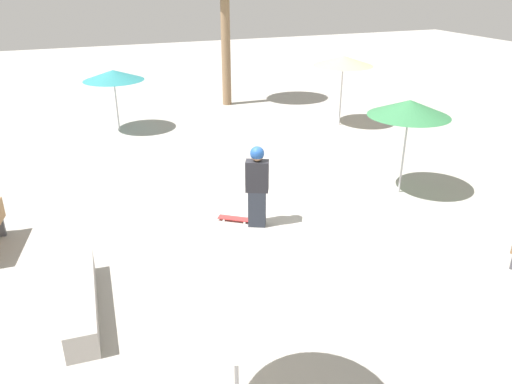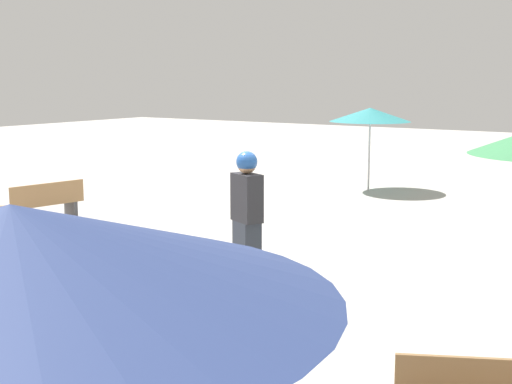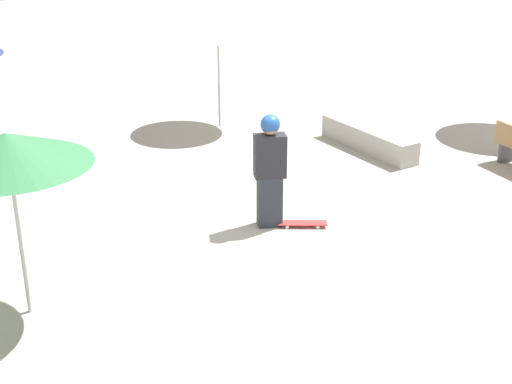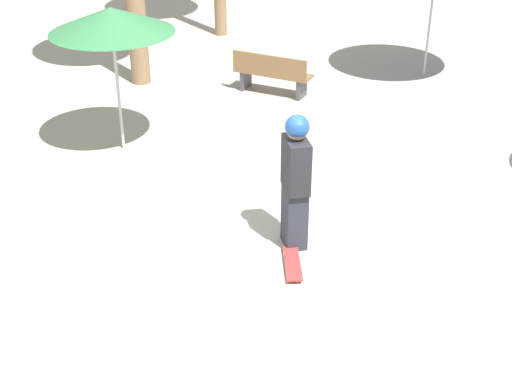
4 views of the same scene
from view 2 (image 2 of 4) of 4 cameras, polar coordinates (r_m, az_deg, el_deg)
The scene contains 6 objects.
ground_plane at distance 10.90m, azimuth -0.04°, elevation -6.34°, with size 60.00×60.00×0.00m, color #ADA8A0.
skater_main at distance 10.32m, azimuth -0.73°, elevation -1.47°, with size 0.57×0.46×1.87m.
skateboard at distance 11.04m, azimuth -1.38°, elevation -5.82°, with size 0.77×0.63×0.07m.
bench_near at distance 14.80m, azimuth -16.55°, elevation -0.88°, with size 0.72×1.65×0.85m.
shade_umbrella_teal at distance 18.57m, azimuth 9.12°, elevation 6.12°, with size 2.08×2.08×2.14m.
shade_umbrella_navy at distance 2.97m, azimuth -18.93°, elevation -4.72°, with size 2.64×2.64×2.43m.
Camera 2 is at (5.83, -8.74, 2.92)m, focal length 50.00 mm.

